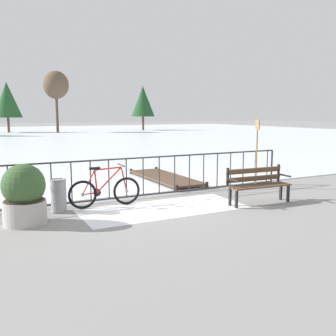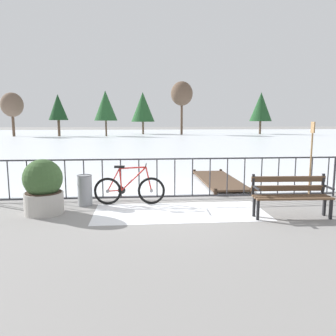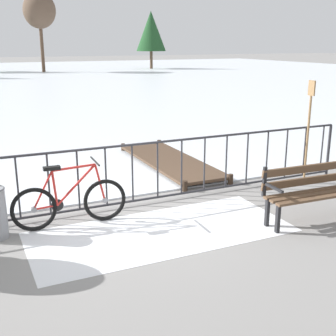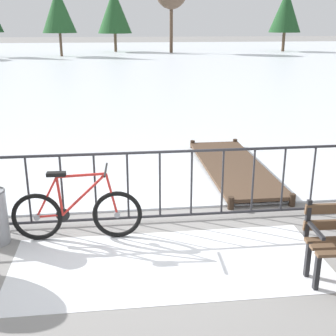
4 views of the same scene
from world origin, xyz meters
name	(u,v)px [view 3 (image 3 of 4)]	position (x,y,z in m)	size (l,w,h in m)	color
ground_plane	(120,207)	(0.00, 0.00, 0.00)	(160.00, 160.00, 0.00)	gray
snow_patch	(162,232)	(0.22, -1.20, 0.00)	(3.78, 1.65, 0.01)	white
railing_fence	(119,175)	(0.00, 0.00, 0.56)	(9.06, 0.06, 1.07)	#2D2D33
bicycle_near_railing	(70,202)	(-0.92, -0.40, 0.37)	(1.71, 0.52, 0.97)	black
park_bench	(311,188)	(2.49, -1.73, 0.51)	(1.62, 0.55, 0.89)	brown
oar_upright	(309,126)	(3.69, -0.24, 1.14)	(0.04, 0.16, 1.98)	#937047
wooden_dock	(170,161)	(1.86, 2.01, 0.12)	(1.10, 3.52, 0.20)	#4C3828
tree_far_west	(151,31)	(15.79, 36.09, 3.67)	(2.96, 2.96, 5.60)	brown
tree_west_mid	(39,11)	(4.99, 35.66, 5.27)	(2.83, 2.83, 6.88)	brown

